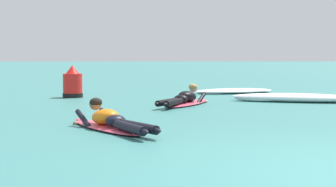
{
  "coord_description": "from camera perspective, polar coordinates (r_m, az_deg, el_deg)",
  "views": [
    {
      "loc": [
        -2.04,
        -5.77,
        1.26
      ],
      "look_at": [
        -1.69,
        4.98,
        0.45
      ],
      "focal_mm": 58.15,
      "sensor_mm": 36.0,
      "label": 1
    }
  ],
  "objects": [
    {
      "name": "ground_plane",
      "position": [
        15.95,
        5.48,
        -0.23
      ],
      "size": [
        120.0,
        120.0,
        0.0
      ],
      "primitive_type": "plane",
      "color": "#387A75"
    },
    {
      "name": "surfer_far",
      "position": [
        13.01,
        1.76,
        -0.64
      ],
      "size": [
        1.54,
        2.48,
        0.54
      ],
      "color": "#E54C66",
      "rests_on": "ground"
    },
    {
      "name": "whitewater_front",
      "position": [
        14.22,
        13.1,
        -0.45
      ],
      "size": [
        3.24,
        1.51,
        0.23
      ],
      "color": "white",
      "rests_on": "ground"
    },
    {
      "name": "surfer_near",
      "position": [
        8.91,
        -6.12,
        -2.95
      ],
      "size": [
        1.69,
        2.44,
        0.54
      ],
      "color": "#E54C66",
      "rests_on": "ground"
    },
    {
      "name": "whitewater_mid_left",
      "position": [
        17.01,
        6.97,
        0.27
      ],
      "size": [
        2.71,
        1.65,
        0.14
      ],
      "color": "white",
      "rests_on": "ground"
    },
    {
      "name": "channel_marker_buoy",
      "position": [
        15.49,
        -9.97,
        0.9
      ],
      "size": [
        0.57,
        0.57,
        0.91
      ],
      "color": "red",
      "rests_on": "ground"
    }
  ]
}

